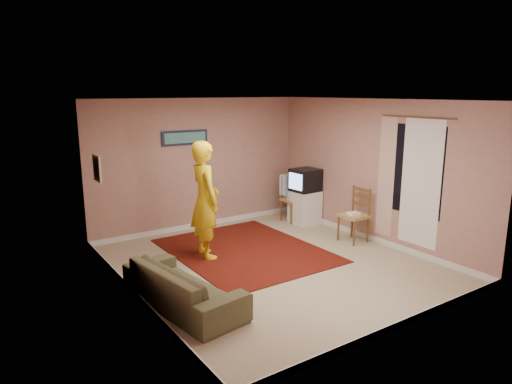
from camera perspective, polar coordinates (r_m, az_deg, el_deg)
ground at (r=7.45m, az=1.97°, el=-9.00°), size 5.00×5.00×0.00m
wall_back at (r=9.18m, az=-7.14°, el=3.46°), size 4.50×0.02×2.60m
wall_front at (r=5.32m, az=18.08°, el=-3.74°), size 4.50×0.02×2.60m
wall_left at (r=6.07m, az=-15.44°, el=-1.59°), size 0.02×5.00×2.60m
wall_right at (r=8.57m, az=14.35°, el=2.52°), size 0.02×5.00×2.60m
ceiling at (r=6.93m, az=2.14°, el=11.43°), size 4.50×5.00×0.02m
baseboard_back at (r=9.45m, az=-6.91°, el=-4.05°), size 4.50×0.02×0.10m
baseboard_front at (r=5.79m, az=17.13°, el=-15.69°), size 4.50×0.02×0.10m
baseboard_left at (r=6.48m, az=-14.70°, el=-12.36°), size 0.02×5.00×0.10m
baseboard_right at (r=8.86m, az=13.87°, el=-5.47°), size 0.02×5.00×0.10m
window at (r=7.98m, az=19.18°, el=2.58°), size 0.01×1.10×1.50m
curtain_sheer at (r=7.92m, az=19.87°, el=0.98°), size 0.01×0.75×2.10m
curtain_floral at (r=8.33m, az=15.95°, el=1.79°), size 0.01×0.35×2.10m
curtain_rod at (r=7.85m, az=19.44°, el=8.82°), size 0.02×1.40×0.02m
picture_back at (r=8.95m, az=-8.86°, el=6.73°), size 0.95×0.04×0.28m
picture_left at (r=7.54m, az=-19.23°, el=2.80°), size 0.04×0.38×0.42m
area_rug at (r=8.03m, az=-1.33°, el=-7.31°), size 2.35×2.93×0.02m
tv_cabinet at (r=9.63m, az=6.11°, el=-1.89°), size 0.54×0.49×0.69m
crt_tv at (r=9.50m, az=6.17°, el=1.49°), size 0.57×0.51×0.47m
chair_a at (r=9.70m, az=4.69°, el=-0.28°), size 0.44×0.42×0.52m
dvd_player at (r=9.72m, az=4.68°, el=-0.65°), size 0.44×0.37×0.06m
blue_throw at (r=9.81m, az=4.02°, el=1.00°), size 0.42×0.05×0.44m
chair_b at (r=8.54m, az=12.15°, el=-2.13°), size 0.45×0.47×0.55m
game_console at (r=8.56m, az=12.13°, el=-2.63°), size 0.24×0.18×0.05m
sofa at (r=6.08m, az=-9.11°, el=-11.47°), size 1.01×1.99×0.55m
person at (r=7.55m, az=-6.37°, el=-1.00°), size 0.55×0.76×1.95m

